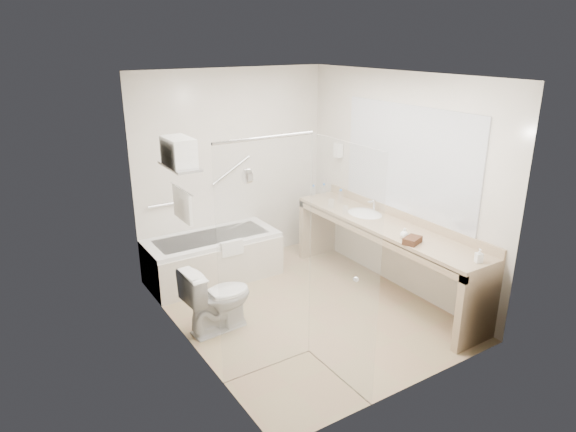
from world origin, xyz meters
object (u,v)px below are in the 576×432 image
vanity_counter (385,241)px  toilet (218,298)px  water_bottle_left (324,190)px  bathtub (213,257)px  amenity_basket (412,240)px

vanity_counter → toilet: (-1.97, 0.28, -0.29)m
vanity_counter → water_bottle_left: bearing=87.9°
bathtub → vanity_counter: 2.09m
bathtub → vanity_counter: size_ratio=0.59×
toilet → water_bottle_left: size_ratio=4.24×
toilet → amenity_basket: bearing=-120.0°
vanity_counter → water_bottle_left: (0.05, 1.25, 0.29)m
bathtub → amenity_basket: amenity_basket is taller
amenity_basket → toilet: bearing=154.4°
bathtub → amenity_basket: size_ratio=8.01×
toilet → amenity_basket: 2.06m
vanity_counter → toilet: vanity_counter is taller
toilet → bathtub: bearing=-26.5°
bathtub → toilet: (-0.45, -1.11, 0.07)m
vanity_counter → water_bottle_left: water_bottle_left is taller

